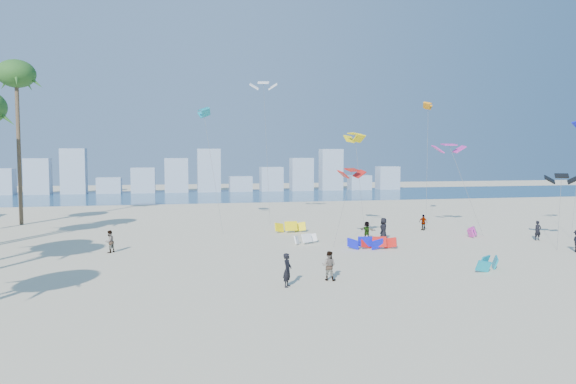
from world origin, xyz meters
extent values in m
plane|color=beige|center=(0.00, 0.00, 0.00)|extent=(220.00, 220.00, 0.00)
plane|color=navy|center=(0.00, 72.00, 0.01)|extent=(220.00, 220.00, 0.00)
imported|color=black|center=(0.76, 5.75, 0.93)|extent=(0.72, 0.81, 1.87)
imported|color=gray|center=(3.43, 6.76, 0.85)|extent=(1.04, 0.98, 1.71)
imported|color=black|center=(12.06, 19.55, 0.96)|extent=(1.08, 1.11, 1.92)
imported|color=gray|center=(18.16, 24.52, 0.76)|extent=(0.78, 0.96, 1.52)
imported|color=gray|center=(10.77, 20.10, 0.80)|extent=(1.29, 1.45, 1.59)
imported|color=black|center=(24.85, 16.79, 0.84)|extent=(0.61, 0.40, 1.67)
imported|color=gray|center=(-10.01, 18.52, 0.83)|extent=(0.99, 1.03, 1.66)
cylinder|color=#595959|center=(8.06, 18.37, 3.01)|extent=(2.32, 2.28, 6.02)
cylinder|color=#595959|center=(11.18, 23.11, 4.59)|extent=(0.15, 3.44, 9.20)
cylinder|color=#595959|center=(21.05, 21.92, 4.11)|extent=(1.51, 3.79, 8.23)
cylinder|color=#595959|center=(-1.62, 29.03, 5.92)|extent=(1.44, 5.81, 11.85)
cylinder|color=#595959|center=(20.43, 28.39, 6.36)|extent=(1.48, 2.86, 12.72)
cylinder|color=#595959|center=(24.42, 13.78, 2.78)|extent=(2.48, 2.79, 5.57)
cylinder|color=#595959|center=(4.36, 32.99, 7.47)|extent=(0.33, 2.16, 14.94)
cylinder|color=brown|center=(-20.84, 37.00, 7.76)|extent=(0.40, 0.40, 15.51)
ellipsoid|color=#24571E|center=(-20.84, 37.00, 15.51)|extent=(3.80, 3.80, 2.85)
cube|color=#9EADBF|center=(-35.80, 82.00, 2.40)|extent=(4.40, 3.00, 4.80)
cube|color=#9EADBF|center=(-29.60, 82.00, 3.30)|extent=(4.40, 3.00, 6.60)
cube|color=#9EADBF|center=(-23.40, 82.00, 4.20)|extent=(4.40, 3.00, 8.40)
cube|color=#9EADBF|center=(-17.20, 82.00, 1.50)|extent=(4.40, 3.00, 3.00)
cube|color=#9EADBF|center=(-11.00, 82.00, 2.40)|extent=(4.40, 3.00, 4.80)
cube|color=#9EADBF|center=(-4.80, 82.00, 3.30)|extent=(4.40, 3.00, 6.60)
cube|color=#9EADBF|center=(1.40, 82.00, 4.20)|extent=(4.40, 3.00, 8.40)
cube|color=#9EADBF|center=(7.60, 82.00, 1.50)|extent=(4.40, 3.00, 3.00)
cube|color=#9EADBF|center=(13.80, 82.00, 2.40)|extent=(4.40, 3.00, 4.80)
cube|color=#9EADBF|center=(20.00, 82.00, 3.30)|extent=(4.40, 3.00, 6.60)
cube|color=#9EADBF|center=(26.20, 82.00, 4.20)|extent=(4.40, 3.00, 8.40)
cube|color=#9EADBF|center=(32.40, 82.00, 1.50)|extent=(4.40, 3.00, 3.00)
cube|color=#9EADBF|center=(38.60, 82.00, 2.40)|extent=(4.40, 3.00, 4.80)
camera|label=1|loc=(-5.26, -22.38, 7.27)|focal=33.12mm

